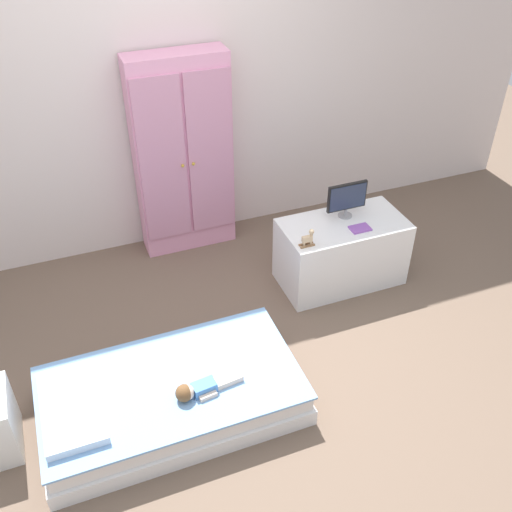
{
  "coord_description": "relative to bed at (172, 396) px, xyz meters",
  "views": [
    {
      "loc": [
        -0.76,
        -2.4,
        2.74
      ],
      "look_at": [
        0.3,
        0.36,
        0.53
      ],
      "focal_mm": 40.78,
      "sensor_mm": 36.0,
      "label": 1
    }
  ],
  "objects": [
    {
      "name": "ground_plane",
      "position": [
        0.43,
        0.19,
        -0.12
      ],
      "size": [
        10.0,
        10.0,
        0.02
      ],
      "primitive_type": "cube",
      "color": "brown"
    },
    {
      "name": "back_wall",
      "position": [
        0.43,
        1.77,
        1.24
      ],
      "size": [
        6.4,
        0.05,
        2.7
      ],
      "primitive_type": "cube",
      "color": "silver",
      "rests_on": "ground_plane"
    },
    {
      "name": "bed",
      "position": [
        0.0,
        0.0,
        0.0
      ],
      "size": [
        1.46,
        0.8,
        0.23
      ],
      "color": "white",
      "rests_on": "ground_plane"
    },
    {
      "name": "pillow",
      "position": [
        -0.53,
        0.0,
        0.14
      ],
      "size": [
        0.31,
        0.57,
        0.05
      ],
      "primitive_type": "cube",
      "color": "silver",
      "rests_on": "bed"
    },
    {
      "name": "doll",
      "position": [
        0.12,
        -0.13,
        0.15
      ],
      "size": [
        0.39,
        0.14,
        0.1
      ],
      "color": "#4C84C6",
      "rests_on": "bed"
    },
    {
      "name": "wardrobe",
      "position": [
        0.56,
        1.6,
        0.65
      ],
      "size": [
        0.71,
        0.27,
        1.53
      ],
      "color": "#E599BC",
      "rests_on": "ground_plane"
    },
    {
      "name": "tv_stand",
      "position": [
        1.46,
        0.73,
        0.14
      ],
      "size": [
        0.88,
        0.46,
        0.5
      ],
      "primitive_type": "cube",
      "color": "white",
      "rests_on": "ground_plane"
    },
    {
      "name": "tv_monitor",
      "position": [
        1.51,
        0.81,
        0.54
      ],
      "size": [
        0.29,
        0.1,
        0.26
      ],
      "color": "#99999E",
      "rests_on": "tv_stand"
    },
    {
      "name": "rocking_horse_toy",
      "position": [
        1.11,
        0.58,
        0.44
      ],
      "size": [
        0.1,
        0.04,
        0.12
      ],
      "color": "#8E6642",
      "rests_on": "tv_stand"
    },
    {
      "name": "book_purple",
      "position": [
        1.52,
        0.63,
        0.39
      ],
      "size": [
        0.14,
        0.1,
        0.01
      ],
      "primitive_type": "cube",
      "color": "#8E51B2",
      "rests_on": "tv_stand"
    }
  ]
}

